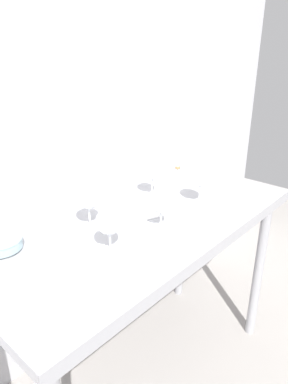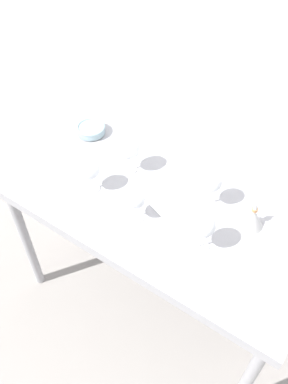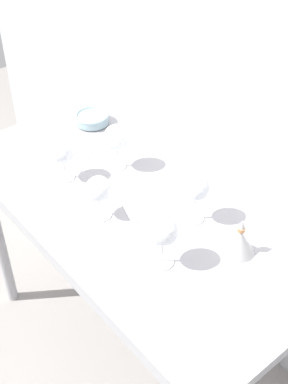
% 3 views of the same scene
% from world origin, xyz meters
% --- Properties ---
extents(ground_plane, '(6.00, 6.00, 0.00)m').
position_xyz_m(ground_plane, '(0.00, 0.00, 0.00)').
color(ground_plane, gray).
extents(back_wall, '(3.80, 0.04, 2.60)m').
position_xyz_m(back_wall, '(0.00, 0.49, 1.30)').
color(back_wall, '#B5B5BA').
rests_on(back_wall, ground_plane).
extents(steel_counter, '(1.40, 0.65, 0.90)m').
position_xyz_m(steel_counter, '(0.00, -0.01, 0.79)').
color(steel_counter, '#9F9FA5').
rests_on(steel_counter, ground_plane).
extents(wine_glass_near_center, '(0.08, 0.08, 0.16)m').
position_xyz_m(wine_glass_near_center, '(-0.02, -0.11, 1.01)').
color(wine_glass_near_center, white).
rests_on(wine_glass_near_center, steel_counter).
extents(wine_glass_near_left, '(0.09, 0.09, 0.16)m').
position_xyz_m(wine_glass_near_left, '(-0.27, -0.09, 1.01)').
color(wine_glass_near_left, white).
rests_on(wine_glass_near_left, steel_counter).
extents(wine_glass_far_left, '(0.10, 0.10, 0.18)m').
position_xyz_m(wine_glass_far_left, '(-0.20, 0.10, 1.03)').
color(wine_glass_far_left, white).
rests_on(wine_glass_far_left, steel_counter).
extents(wine_glass_near_right, '(0.09, 0.09, 0.18)m').
position_xyz_m(wine_glass_near_right, '(0.27, -0.09, 1.03)').
color(wine_glass_near_right, white).
rests_on(wine_glass_near_right, steel_counter).
extents(wine_glass_far_right, '(0.09, 0.09, 0.18)m').
position_xyz_m(wine_glass_far_right, '(0.19, 0.12, 1.03)').
color(wine_glass_far_right, white).
rests_on(wine_glass_far_right, steel_counter).
extents(tasting_sheet_upper, '(0.25, 0.28, 0.00)m').
position_xyz_m(tasting_sheet_upper, '(0.04, 0.08, 0.90)').
color(tasting_sheet_upper, white).
rests_on(tasting_sheet_upper, steel_counter).
extents(tasting_sheet_lower, '(0.27, 0.29, 0.00)m').
position_xyz_m(tasting_sheet_lower, '(-0.38, 0.01, 0.90)').
color(tasting_sheet_lower, white).
rests_on(tasting_sheet_lower, steel_counter).
extents(tasting_bowl, '(0.14, 0.14, 0.05)m').
position_xyz_m(tasting_bowl, '(-0.51, 0.20, 0.93)').
color(tasting_bowl, '#4C4C4C').
rests_on(tasting_bowl, steel_counter).
extents(decanter_funnel, '(0.10, 0.10, 0.13)m').
position_xyz_m(decanter_funnel, '(0.38, 0.12, 0.94)').
color(decanter_funnel, '#B4B4B4').
rests_on(decanter_funnel, steel_counter).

